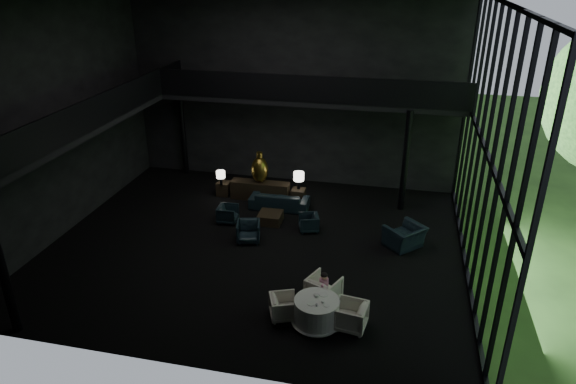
% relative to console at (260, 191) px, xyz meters
% --- Properties ---
extents(floor, '(14.00, 12.00, 0.02)m').
position_rel_console_xyz_m(floor, '(0.88, -3.66, -0.38)').
color(floor, black).
rests_on(floor, ground).
extents(wall_back, '(14.00, 0.04, 8.00)m').
position_rel_console_xyz_m(wall_back, '(0.88, 2.34, 3.62)').
color(wall_back, black).
rests_on(wall_back, ground).
extents(wall_front, '(14.00, 0.04, 8.00)m').
position_rel_console_xyz_m(wall_front, '(0.88, -9.66, 3.62)').
color(wall_front, black).
rests_on(wall_front, ground).
extents(wall_left, '(0.04, 12.00, 8.00)m').
position_rel_console_xyz_m(wall_left, '(-6.12, -3.66, 3.62)').
color(wall_left, black).
rests_on(wall_left, ground).
extents(curtain_wall, '(0.20, 12.00, 8.00)m').
position_rel_console_xyz_m(curtain_wall, '(7.83, -3.66, 3.62)').
color(curtain_wall, black).
rests_on(curtain_wall, ground).
extents(mezzanine_left, '(2.00, 12.00, 0.25)m').
position_rel_console_xyz_m(mezzanine_left, '(-5.12, -3.66, 3.62)').
color(mezzanine_left, black).
rests_on(mezzanine_left, wall_left).
extents(mezzanine_back, '(12.00, 2.00, 0.25)m').
position_rel_console_xyz_m(mezzanine_back, '(1.88, 1.34, 3.62)').
color(mezzanine_back, black).
rests_on(mezzanine_back, wall_back).
extents(railing_left, '(0.06, 12.00, 1.00)m').
position_rel_console_xyz_m(railing_left, '(-4.12, -3.66, 4.22)').
color(railing_left, black).
rests_on(railing_left, mezzanine_left).
extents(railing_back, '(12.00, 0.06, 1.00)m').
position_rel_console_xyz_m(railing_back, '(1.88, 0.34, 4.22)').
color(railing_back, black).
rests_on(railing_back, mezzanine_back).
extents(column_sw, '(0.24, 0.24, 4.00)m').
position_rel_console_xyz_m(column_sw, '(-4.12, -9.36, 1.62)').
color(column_sw, black).
rests_on(column_sw, floor).
extents(column_nw, '(0.24, 0.24, 4.00)m').
position_rel_console_xyz_m(column_nw, '(-4.12, 2.04, 1.62)').
color(column_nw, black).
rests_on(column_nw, floor).
extents(column_ne, '(0.24, 0.24, 4.00)m').
position_rel_console_xyz_m(column_ne, '(5.68, 0.34, 1.62)').
color(column_ne, black).
rests_on(column_ne, floor).
extents(console, '(2.40, 0.55, 0.76)m').
position_rel_console_xyz_m(console, '(0.00, 0.00, 0.00)').
color(console, black).
rests_on(console, floor).
extents(bronze_urn, '(0.69, 0.69, 1.28)m').
position_rel_console_xyz_m(bronze_urn, '(0.00, 0.02, 0.93)').
color(bronze_urn, brown).
rests_on(bronze_urn, console).
extents(side_table_left, '(0.52, 0.52, 0.57)m').
position_rel_console_xyz_m(side_table_left, '(-1.60, 0.08, -0.10)').
color(side_table_left, black).
rests_on(side_table_left, floor).
extents(table_lamp_left, '(0.36, 0.36, 0.61)m').
position_rel_console_xyz_m(table_lamp_left, '(-1.60, -0.20, 0.62)').
color(table_lamp_left, black).
rests_on(table_lamp_left, side_table_left).
extents(side_table_right, '(0.54, 0.54, 0.59)m').
position_rel_console_xyz_m(side_table_right, '(1.60, 0.01, -0.09)').
color(side_table_right, black).
rests_on(side_table_right, floor).
extents(table_lamp_right, '(0.43, 0.43, 0.71)m').
position_rel_console_xyz_m(table_lamp_right, '(1.60, 0.06, 0.72)').
color(table_lamp_right, black).
rests_on(table_lamp_right, side_table_right).
extents(sofa, '(2.60, 0.78, 1.01)m').
position_rel_console_xyz_m(sofa, '(0.97, -0.67, 0.12)').
color(sofa, '#1B232E').
rests_on(sofa, floor).
extents(lounge_armchair_west, '(0.65, 0.69, 0.68)m').
position_rel_console_xyz_m(lounge_armchair_west, '(-0.64, -2.23, -0.04)').
color(lounge_armchair_west, black).
rests_on(lounge_armchair_west, floor).
extents(lounge_armchair_east, '(0.72, 0.75, 0.63)m').
position_rel_console_xyz_m(lounge_armchair_east, '(2.44, -2.24, -0.07)').
color(lounge_armchair_east, black).
rests_on(lounge_armchair_east, floor).
extents(lounge_armchair_south, '(0.98, 0.94, 0.85)m').
position_rel_console_xyz_m(lounge_armchair_south, '(0.53, -3.45, 0.04)').
color(lounge_armchair_south, black).
rests_on(lounge_armchair_south, floor).
extents(window_armchair, '(1.57, 1.58, 1.18)m').
position_rel_console_xyz_m(window_armchair, '(5.85, -2.65, 0.21)').
color(window_armchair, '#1C2830').
rests_on(window_armchair, floor).
extents(coffee_table, '(0.86, 0.86, 0.38)m').
position_rel_console_xyz_m(coffee_table, '(0.92, -1.91, -0.19)').
color(coffee_table, black).
rests_on(coffee_table, floor).
extents(dining_table, '(1.39, 1.39, 0.75)m').
position_rel_console_xyz_m(dining_table, '(3.61, -7.35, -0.05)').
color(dining_table, white).
rests_on(dining_table, floor).
extents(dining_chair_north, '(1.20, 1.17, 0.96)m').
position_rel_console_xyz_m(dining_chair_north, '(3.63, -6.29, 0.10)').
color(dining_chair_north, beige).
rests_on(dining_chair_north, floor).
extents(dining_chair_east, '(0.90, 0.94, 0.87)m').
position_rel_console_xyz_m(dining_chair_east, '(4.53, -7.33, 0.05)').
color(dining_chair_east, beige).
rests_on(dining_chair_east, floor).
extents(dining_chair_west, '(0.85, 0.87, 0.71)m').
position_rel_console_xyz_m(dining_chair_west, '(2.69, -7.29, -0.03)').
color(dining_chair_west, beige).
rests_on(dining_chair_west, floor).
extents(child, '(0.26, 0.26, 0.57)m').
position_rel_console_xyz_m(child, '(3.65, -6.43, 0.35)').
color(child, '#D39AB5').
rests_on(child, dining_chair_north).
extents(plate_a, '(0.27, 0.27, 0.01)m').
position_rel_console_xyz_m(plate_a, '(3.49, -7.53, 0.38)').
color(plate_a, white).
rests_on(plate_a, dining_table).
extents(plate_b, '(0.28, 0.28, 0.02)m').
position_rel_console_xyz_m(plate_b, '(3.74, -7.07, 0.38)').
color(plate_b, white).
rests_on(plate_b, dining_table).
extents(saucer, '(0.17, 0.17, 0.01)m').
position_rel_console_xyz_m(saucer, '(3.89, -7.53, 0.37)').
color(saucer, white).
rests_on(saucer, dining_table).
extents(coffee_cup, '(0.11, 0.11, 0.07)m').
position_rel_console_xyz_m(coffee_cup, '(3.78, -7.43, 0.41)').
color(coffee_cup, white).
rests_on(coffee_cup, saucer).
extents(cereal_bowl, '(0.15, 0.15, 0.08)m').
position_rel_console_xyz_m(cereal_bowl, '(3.56, -7.18, 0.41)').
color(cereal_bowl, white).
rests_on(cereal_bowl, dining_table).
extents(cream_pot, '(0.07, 0.07, 0.07)m').
position_rel_console_xyz_m(cream_pot, '(3.64, -7.60, 0.40)').
color(cream_pot, '#99999E').
rests_on(cream_pot, dining_table).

